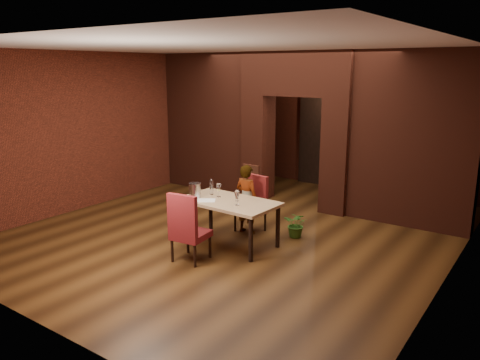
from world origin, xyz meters
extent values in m
plane|color=#422810|center=(0.00, 0.00, 0.00)|extent=(8.00, 8.00, 0.00)
cube|color=silver|center=(0.00, 0.00, 3.20)|extent=(7.00, 8.00, 0.04)
cube|color=maroon|center=(0.00, 4.00, 1.60)|extent=(7.00, 0.04, 3.20)
cube|color=maroon|center=(0.00, -4.00, 1.60)|extent=(7.00, 0.04, 3.20)
cube|color=maroon|center=(-3.50, 0.00, 1.60)|extent=(0.04, 8.00, 3.20)
cube|color=maroon|center=(3.50, 0.00, 1.60)|extent=(0.04, 8.00, 3.20)
cube|color=maroon|center=(-0.95, 2.00, 1.15)|extent=(0.55, 0.55, 2.30)
cube|color=maroon|center=(0.95, 2.00, 1.15)|extent=(0.55, 0.55, 2.30)
cube|color=maroon|center=(0.00, 2.00, 2.75)|extent=(2.45, 0.55, 0.90)
cube|color=maroon|center=(-2.36, 2.00, 1.60)|extent=(2.28, 0.35, 3.20)
cube|color=maroon|center=(2.36, 2.00, 1.60)|extent=(2.28, 0.35, 3.20)
cube|color=#A75030|center=(-0.95, 1.71, 0.55)|extent=(0.40, 0.03, 0.50)
cube|color=black|center=(-0.40, 3.94, 1.05)|extent=(0.90, 0.08, 2.10)
cube|color=black|center=(-0.40, 3.90, 1.05)|extent=(1.02, 0.04, 2.22)
cube|color=tan|center=(0.23, -0.72, 0.38)|extent=(1.65, 0.98, 0.75)
cube|color=maroon|center=(0.17, 0.02, 0.50)|extent=(0.52, 0.52, 1.00)
cube|color=maroon|center=(0.15, -1.59, 0.54)|extent=(0.54, 0.54, 1.08)
imported|color=silver|center=(0.16, -0.09, 0.62)|extent=(0.47, 0.33, 1.24)
cube|color=silver|center=(-0.08, -0.94, 0.76)|extent=(0.39, 0.37, 0.00)
cylinder|color=#B3B4BA|center=(-0.34, -0.90, 0.88)|extent=(0.20, 0.20, 0.25)
cylinder|color=silver|center=(-0.24, -0.58, 0.89)|extent=(0.06, 0.06, 0.27)
imported|color=#2C5E1B|center=(1.01, 0.20, 0.23)|extent=(0.45, 0.40, 0.46)
camera|label=1|loc=(4.59, -6.65, 2.87)|focal=35.00mm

